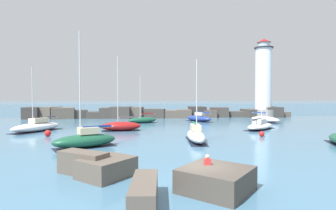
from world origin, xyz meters
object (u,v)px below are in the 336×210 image
sailboat_moored_8 (121,126)px  sailboat_moored_3 (260,126)px  sailboat_moored_6 (265,119)px  mooring_buoy_orange_near (262,134)px  sailboat_moored_1 (196,135)px  sailboat_moored_5 (199,118)px  sailboat_moored_2 (142,120)px  sailboat_moored_4 (85,140)px  lighthouse (263,82)px  person_on_rocks (207,169)px  sailboat_moored_0 (37,126)px  mooring_buoy_far_side (48,133)px

sailboat_moored_8 → sailboat_moored_3: bearing=-0.8°
sailboat_moored_6 → mooring_buoy_orange_near: sailboat_moored_6 is taller
sailboat_moored_1 → sailboat_moored_5: (5.11, 22.68, 0.01)m
sailboat_moored_2 → sailboat_moored_3: 20.68m
sailboat_moored_6 → sailboat_moored_5: bearing=166.7°
sailboat_moored_3 → sailboat_moored_4: size_ratio=0.65×
sailboat_moored_5 → lighthouse: bearing=28.4°
sailboat_moored_2 → sailboat_moored_4: 23.51m
sailboat_moored_5 → person_on_rocks: bearing=-101.2°
lighthouse → sailboat_moored_0: (-43.30, -22.07, -7.66)m
sailboat_moored_2 → mooring_buoy_far_side: (-11.40, -15.39, -0.20)m
sailboat_moored_5 → person_on_rocks: (-7.34, -36.99, 0.29)m
sailboat_moored_2 → sailboat_moored_6: sailboat_moored_2 is taller
sailboat_moored_6 → person_on_rocks: sailboat_moored_6 is taller
sailboat_moored_5 → mooring_buoy_far_side: size_ratio=9.04×
sailboat_moored_6 → mooring_buoy_far_side: bearing=-157.0°
sailboat_moored_0 → lighthouse: bearing=27.0°
sailboat_moored_2 → sailboat_moored_6: bearing=-1.7°
sailboat_moored_3 → sailboat_moored_4: sailboat_moored_4 is taller
sailboat_moored_4 → person_on_rocks: 14.90m
mooring_buoy_far_side → person_on_rocks: 24.61m
sailboat_moored_0 → mooring_buoy_orange_near: sailboat_moored_0 is taller
sailboat_moored_5 → mooring_buoy_far_side: sailboat_moored_5 is taller
sailboat_moored_6 → sailboat_moored_1: bearing=-131.0°
sailboat_moored_6 → mooring_buoy_orange_near: bearing=-116.5°
sailboat_moored_1 → sailboat_moored_6: bearing=49.0°
sailboat_moored_1 → mooring_buoy_orange_near: size_ratio=10.45×
sailboat_moored_5 → mooring_buoy_orange_near: (3.54, -20.05, -0.37)m
lighthouse → sailboat_moored_3: 26.51m
lighthouse → sailboat_moored_8: (-31.59, -22.47, -7.66)m
sailboat_moored_0 → sailboat_moored_1: (20.60, -10.14, -0.01)m
lighthouse → sailboat_moored_3: (-11.15, -22.76, -7.79)m
sailboat_moored_8 → mooring_buoy_orange_near: size_ratio=12.60×
sailboat_moored_1 → sailboat_moored_8: sailboat_moored_8 is taller
sailboat_moored_4 → person_on_rocks: (8.95, -11.90, 0.24)m
sailboat_moored_4 → sailboat_moored_5: (16.30, 25.09, -0.05)m
sailboat_moored_0 → sailboat_moored_2: size_ratio=1.03×
lighthouse → sailboat_moored_6: lighthouse is taller
sailboat_moored_2 → sailboat_moored_8: bearing=-105.4°
sailboat_moored_3 → sailboat_moored_6: bearing=61.3°
lighthouse → sailboat_moored_8: bearing=-144.6°
sailboat_moored_0 → sailboat_moored_6: (37.82, 9.68, -0.10)m
mooring_buoy_orange_near → sailboat_moored_0: bearing=165.6°
sailboat_moored_4 → sailboat_moored_5: size_ratio=1.24×
sailboat_moored_0 → sailboat_moored_4: size_ratio=0.81×
sailboat_moored_5 → person_on_rocks: 37.71m
sailboat_moored_2 → mooring_buoy_far_side: sailboat_moored_2 is taller
sailboat_moored_0 → sailboat_moored_1: sailboat_moored_0 is taller
sailboat_moored_4 → mooring_buoy_far_side: bearing=129.3°
sailboat_moored_4 → mooring_buoy_far_side: sailboat_moored_4 is taller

